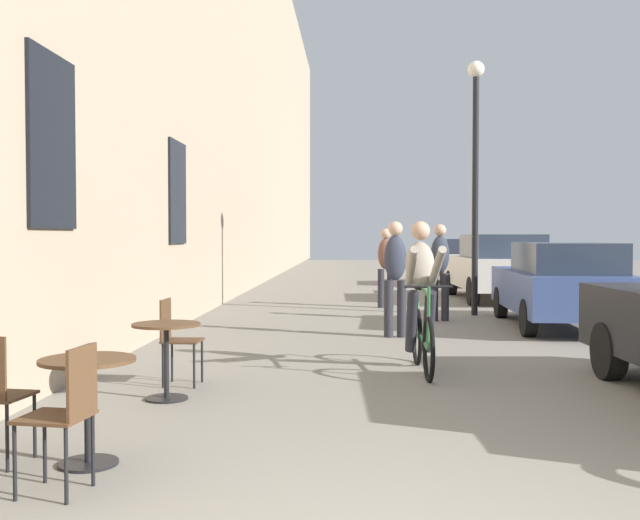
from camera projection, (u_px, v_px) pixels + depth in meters
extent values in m
cube|color=tan|center=(214.00, 21.00, 16.91)|extent=(0.50, 68.00, 12.88)
cube|color=black|center=(52.00, 141.00, 7.18)|extent=(0.04, 1.10, 1.70)
cube|color=black|center=(178.00, 192.00, 12.31)|extent=(0.04, 1.10, 1.70)
cylinder|color=black|center=(88.00, 463.00, 5.00)|extent=(0.40, 0.40, 0.02)
cylinder|color=black|center=(88.00, 412.00, 4.99)|extent=(0.05, 0.05, 0.67)
cylinder|color=#4C331E|center=(87.00, 360.00, 4.97)|extent=(0.64, 0.64, 0.02)
cylinder|color=black|center=(35.00, 426.00, 5.15)|extent=(0.02, 0.02, 0.45)
cylinder|color=black|center=(7.00, 438.00, 4.83)|extent=(0.02, 0.02, 0.45)
cylinder|color=black|center=(15.00, 463.00, 4.30)|extent=(0.02, 0.02, 0.45)
cylinder|color=black|center=(45.00, 447.00, 4.62)|extent=(0.02, 0.02, 0.45)
cylinder|color=black|center=(66.00, 466.00, 4.25)|extent=(0.02, 0.02, 0.45)
cylinder|color=black|center=(93.00, 450.00, 4.57)|extent=(0.02, 0.02, 0.45)
cube|color=#4C331E|center=(55.00, 417.00, 4.43)|extent=(0.43, 0.43, 0.02)
cube|color=#4C331E|center=(82.00, 381.00, 4.39)|extent=(0.06, 0.34, 0.42)
cylinder|color=black|center=(167.00, 398.00, 6.99)|extent=(0.40, 0.40, 0.02)
cylinder|color=black|center=(166.00, 362.00, 6.98)|extent=(0.05, 0.05, 0.67)
cylinder|color=#4C331E|center=(166.00, 325.00, 6.97)|extent=(0.64, 0.64, 0.02)
cylinder|color=black|center=(202.00, 361.00, 7.80)|extent=(0.02, 0.02, 0.45)
cylinder|color=black|center=(194.00, 366.00, 7.48)|extent=(0.02, 0.02, 0.45)
cylinder|color=black|center=(172.00, 361.00, 7.83)|extent=(0.02, 0.02, 0.45)
cylinder|color=black|center=(163.00, 366.00, 7.51)|extent=(0.02, 0.02, 0.45)
cube|color=#4C331E|center=(183.00, 341.00, 7.64)|extent=(0.40, 0.40, 0.02)
cube|color=#4C331E|center=(166.00, 319.00, 7.65)|extent=(0.04, 0.34, 0.42)
torus|color=black|center=(429.00, 350.00, 7.88)|extent=(0.07, 0.71, 0.71)
torus|color=black|center=(417.00, 336.00, 8.93)|extent=(0.07, 0.71, 0.71)
cylinder|color=#2D6B38|center=(418.00, 314.00, 8.83)|extent=(0.04, 0.22, 0.58)
cylinder|color=#2D6B38|center=(423.00, 289.00, 8.32)|extent=(0.06, 0.83, 0.14)
cylinder|color=#2D6B38|center=(428.00, 318.00, 7.89)|extent=(0.04, 0.09, 0.67)
cylinder|color=#2D6B38|center=(422.00, 339.00, 8.43)|extent=(0.07, 1.00, 0.12)
cylinder|color=black|center=(428.00, 287.00, 7.90)|extent=(0.52, 0.04, 0.03)
ellipsoid|color=black|center=(419.00, 288.00, 8.73)|extent=(0.12, 0.24, 0.06)
ellipsoid|color=#9E9384|center=(420.00, 265.00, 8.64)|extent=(0.35, 0.36, 0.59)
sphere|color=tan|center=(420.00, 231.00, 8.58)|extent=(0.22, 0.22, 0.22)
cylinder|color=#26262D|center=(429.00, 322.00, 8.58)|extent=(0.14, 0.40, 0.75)
cylinder|color=#26262D|center=(412.00, 322.00, 8.58)|extent=(0.14, 0.40, 0.75)
cylinder|color=#9E9384|center=(437.00, 267.00, 8.25)|extent=(0.13, 0.75, 0.48)
cylinder|color=#9E9384|center=(411.00, 267.00, 8.25)|extent=(0.10, 0.75, 0.48)
cylinder|color=#26262D|center=(402.00, 309.00, 11.26)|extent=(0.14, 0.14, 0.86)
cylinder|color=#26262D|center=(389.00, 309.00, 11.25)|extent=(0.14, 0.14, 0.86)
ellipsoid|color=#2D3342|center=(395.00, 258.00, 11.23)|extent=(0.36, 0.27, 0.68)
sphere|color=tan|center=(395.00, 229.00, 11.22)|extent=(0.22, 0.22, 0.22)
cylinder|color=#26262D|center=(434.00, 297.00, 13.40)|extent=(0.14, 0.14, 0.86)
cylinder|color=#26262D|center=(445.00, 297.00, 13.42)|extent=(0.14, 0.14, 0.86)
ellipsoid|color=#2D3342|center=(440.00, 255.00, 13.39)|extent=(0.37, 0.28, 0.68)
sphere|color=tan|center=(440.00, 230.00, 13.37)|extent=(0.22, 0.22, 0.22)
cylinder|color=#26262D|center=(381.00, 288.00, 15.88)|extent=(0.14, 0.14, 0.83)
cylinder|color=#26262D|center=(390.00, 288.00, 15.87)|extent=(0.14, 0.14, 0.83)
ellipsoid|color=brown|center=(386.00, 254.00, 15.85)|extent=(0.34, 0.25, 0.66)
sphere|color=tan|center=(386.00, 234.00, 15.83)|extent=(0.22, 0.22, 0.22)
cylinder|color=black|center=(475.00, 197.00, 14.32)|extent=(0.12, 0.12, 4.60)
sphere|color=silver|center=(476.00, 69.00, 14.24)|extent=(0.32, 0.32, 0.32)
cylinder|color=black|center=(609.00, 351.00, 7.95)|extent=(0.22, 0.62, 0.61)
cube|color=#384C84|center=(559.00, 290.00, 12.56)|extent=(1.82, 4.08, 0.65)
cube|color=#283342|center=(566.00, 258.00, 12.06)|extent=(1.48, 2.22, 0.49)
cylinder|color=black|center=(501.00, 302.00, 13.95)|extent=(0.21, 0.59, 0.58)
cylinder|color=black|center=(583.00, 303.00, 13.83)|extent=(0.21, 0.59, 0.58)
cylinder|color=black|center=(528.00, 318.00, 11.31)|extent=(0.21, 0.59, 0.58)
cylinder|color=black|center=(631.00, 319.00, 11.19)|extent=(0.21, 0.59, 0.58)
cube|color=beige|center=(496.00, 272.00, 17.85)|extent=(1.96, 4.47, 0.72)
cube|color=#283342|center=(501.00, 246.00, 17.30)|extent=(1.61, 2.43, 0.53)
cylinder|color=black|center=(452.00, 283.00, 19.33)|extent=(0.22, 0.64, 0.64)
cylinder|color=black|center=(516.00, 283.00, 19.31)|extent=(0.22, 0.64, 0.64)
cylinder|color=black|center=(473.00, 291.00, 16.42)|extent=(0.22, 0.64, 0.64)
cylinder|color=black|center=(548.00, 291.00, 16.40)|extent=(0.22, 0.64, 0.64)
cube|color=maroon|center=(464.00, 265.00, 23.51)|extent=(1.71, 4.07, 0.66)
cube|color=#283342|center=(466.00, 247.00, 23.00)|extent=(1.43, 2.20, 0.49)
cylinder|color=black|center=(435.00, 273.00, 24.89)|extent=(0.19, 0.59, 0.59)
cylinder|color=black|center=(481.00, 273.00, 24.82)|extent=(0.19, 0.59, 0.59)
cylinder|color=black|center=(444.00, 277.00, 22.22)|extent=(0.19, 0.59, 0.59)
cylinder|color=black|center=(496.00, 278.00, 22.14)|extent=(0.19, 0.59, 0.59)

